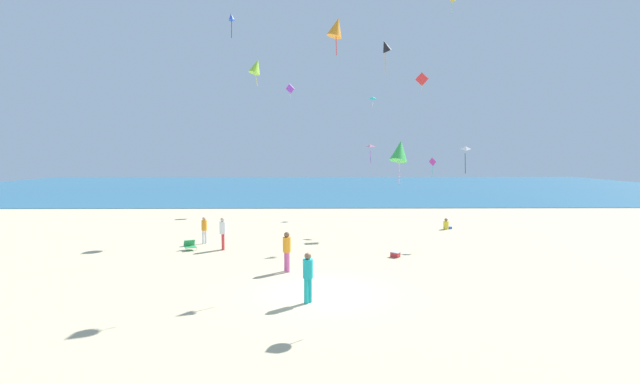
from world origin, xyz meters
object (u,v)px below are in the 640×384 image
Objects in this scene: cooler_box at (395,254)px; kite_black at (386,46)px; kite_orange at (336,27)px; kite_lime at (256,66)px; kite_magenta at (432,162)px; person_0 at (223,231)px; kite_white at (466,148)px; kite_purple at (290,89)px; kite_green at (400,151)px; person_1 at (446,225)px; person_3 at (204,228)px; kite_blue at (231,17)px; kite_teal at (373,98)px; person_2 at (287,249)px; kite_pink at (370,146)px; kite_red at (422,79)px; person_4 at (308,274)px; beach_chair_near_camera at (190,245)px.

cooler_box is 0.36× the size of kite_black.
kite_lime reaches higher than kite_orange.
cooler_box is at bearing -110.52° from kite_magenta.
person_0 is 1.07× the size of kite_white.
kite_green is (5.08, -26.96, -6.02)m from kite_purple.
kite_lime is (-12.90, -0.52, 10.58)m from person_1.
person_3 reaches higher than person_1.
kite_magenta is 0.94× the size of kite_lime.
kite_blue is 15.78m from kite_teal.
kite_purple is 0.88× the size of kite_black.
kite_black is 11.96m from kite_blue.
kite_purple is (-1.09, 22.45, 10.23)m from person_2.
kite_white is 15.04m from kite_teal.
kite_black is 1.15× the size of kite_pink.
kite_red is at bearing -111.27° from kite_magenta.
kite_teal is (6.36, 20.28, 9.13)m from person_2.
person_2 is 4.17m from person_4.
kite_red reaches higher than cooler_box.
kite_blue is at bearing -164.16° from kite_red.
cooler_box is 9.20m from person_0.
person_2 is (3.73, -4.47, 0.00)m from person_0.
kite_red is (-2.87, -7.37, 5.97)m from kite_magenta.
kite_lime is (-7.57, -0.30, 5.14)m from kite_pink.
person_3 is 1.05× the size of kite_black.
kite_pink is at bearing -111.38° from person_3.
kite_red reaches higher than person_1.
kite_teal is at bearing -132.65° from person_0.
kite_red is (12.49, 7.87, 9.40)m from person_0.
beach_chair_near_camera is 17.04m from person_1.
kite_red is (12.64, 3.59, -3.11)m from kite_blue.
kite_magenta is at bearing 102.90° from beach_chair_near_camera.
cooler_box is 0.69× the size of person_1.
kite_lime is at bearing 113.51° from kite_orange.
kite_orange is at bearing -138.39° from kite_white.
kite_blue is (1.26, 2.64, 12.63)m from person_3.
person_2 is 7.99m from person_3.
beach_chair_near_camera is at bearing 160.27° from kite_black.
kite_white is at bearing 2.33° from person_2.
cooler_box is at bearing 51.85° from beach_chair_near_camera.
kite_white is 16.17m from kite_blue.
kite_teal reaches higher than person_2.
person_2 is 1.35× the size of kite_purple.
kite_magenta is 11.35m from kite_pink.
kite_purple is (4.06, 16.34, 10.35)m from person_3.
kite_magenta is at bearing 28.90° from person_2.
kite_pink is at bearing -126.26° from kite_magenta.
person_3 is at bearing -121.08° from kite_lime.
cooler_box is 0.34× the size of kite_orange.
kite_green reaches higher than person_2.
person_1 is 0.45× the size of kite_magenta.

